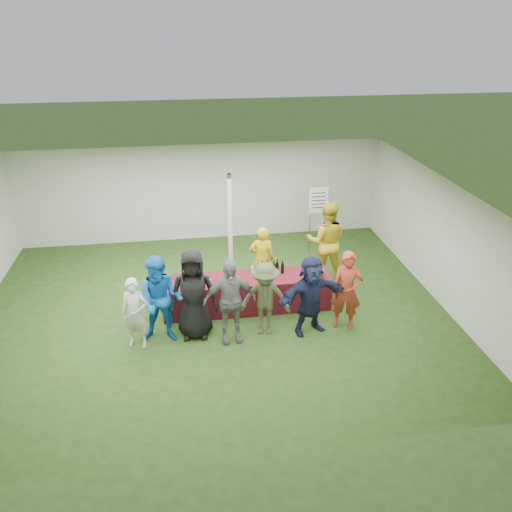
{
  "coord_description": "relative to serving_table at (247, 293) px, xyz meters",
  "views": [
    {
      "loc": [
        -0.47,
        -9.26,
        5.83
      ],
      "look_at": [
        0.92,
        0.03,
        1.25
      ],
      "focal_mm": 35.0,
      "sensor_mm": 36.0,
      "label": 1
    }
  ],
  "objects": [
    {
      "name": "serving_table",
      "position": [
        0.0,
        0.0,
        0.0
      ],
      "size": [
        3.6,
        0.8,
        0.75
      ],
      "primitive_type": "cube",
      "color": "maroon",
      "rests_on": "ground"
    },
    {
      "name": "water_bottle",
      "position": [
        0.13,
        0.08,
        0.48
      ],
      "size": [
        0.07,
        0.07,
        0.23
      ],
      "color": "silver",
      "rests_on": "serving_table"
    },
    {
      "name": "customer_1",
      "position": [
        -1.78,
        -0.93,
        0.53
      ],
      "size": [
        0.98,
        0.82,
        1.81
      ],
      "primitive_type": "imported",
      "rotation": [
        0.0,
        0.0,
        -0.16
      ],
      "color": "blue",
      "rests_on": "ground"
    },
    {
      "name": "ground",
      "position": [
        -0.72,
        -0.03,
        -0.38
      ],
      "size": [
        60.0,
        60.0,
        0.0
      ],
      "primitive_type": "plane",
      "color": "#284719",
      "rests_on": "ground"
    },
    {
      "name": "tent",
      "position": [
        -0.22,
        1.17,
        0.98
      ],
      "size": [
        10.0,
        10.0,
        10.0
      ],
      "color": "white",
      "rests_on": "ground"
    },
    {
      "name": "customer_0",
      "position": [
        -2.27,
        -1.05,
        0.35
      ],
      "size": [
        0.6,
        0.47,
        1.45
      ],
      "primitive_type": "imported",
      "rotation": [
        0.0,
        0.0,
        -0.26
      ],
      "color": "silver",
      "rests_on": "ground"
    },
    {
      "name": "wine_glasses",
      "position": [
        -0.41,
        -0.26,
        0.49
      ],
      "size": [
        2.74,
        0.17,
        0.16
      ],
      "color": "silver",
      "rests_on": "serving_table"
    },
    {
      "name": "customer_6",
      "position": [
        1.89,
        -1.01,
        0.46
      ],
      "size": [
        0.72,
        0.6,
        1.68
      ],
      "primitive_type": "imported",
      "rotation": [
        0.0,
        0.0,
        -0.37
      ],
      "color": "#9C321D",
      "rests_on": "ground"
    },
    {
      "name": "staff_back",
      "position": [
        2.04,
        1.09,
        0.61
      ],
      "size": [
        1.11,
        0.95,
        1.97
      ],
      "primitive_type": "imported",
      "rotation": [
        0.0,
        0.0,
        2.9
      ],
      "color": "gold",
      "rests_on": "ground"
    },
    {
      "name": "staff_pourer",
      "position": [
        0.45,
        0.75,
        0.41
      ],
      "size": [
        0.61,
        0.44,
        1.58
      ],
      "primitive_type": "imported",
      "rotation": [
        0.0,
        0.0,
        3.03
      ],
      "color": "gold",
      "rests_on": "ground"
    },
    {
      "name": "bar_towel",
      "position": [
        1.5,
        0.05,
        0.39
      ],
      "size": [
        0.25,
        0.18,
        0.03
      ],
      "primitive_type": "cube",
      "color": "white",
      "rests_on": "serving_table"
    },
    {
      "name": "customer_2",
      "position": [
        -1.15,
        -0.86,
        0.56
      ],
      "size": [
        0.95,
        0.65,
        1.86
      ],
      "primitive_type": "imported",
      "rotation": [
        0.0,
        0.0,
        -0.06
      ],
      "color": "black",
      "rests_on": "ground"
    },
    {
      "name": "customer_3",
      "position": [
        -0.47,
        -1.12,
        0.5
      ],
      "size": [
        1.06,
        0.5,
        1.75
      ],
      "primitive_type": "imported",
      "rotation": [
        0.0,
        0.0,
        0.07
      ],
      "color": "slate",
      "rests_on": "ground"
    },
    {
      "name": "dump_bucket",
      "position": [
        1.53,
        -0.22,
        0.46
      ],
      "size": [
        0.22,
        0.22,
        0.18
      ],
      "primitive_type": "cylinder",
      "color": "slate",
      "rests_on": "serving_table"
    },
    {
      "name": "customer_5",
      "position": [
        1.13,
        -1.06,
        0.46
      ],
      "size": [
        1.62,
        0.9,
        1.67
      ],
      "primitive_type": "imported",
      "rotation": [
        0.0,
        0.0,
        0.28
      ],
      "color": "#181D3C",
      "rests_on": "ground"
    },
    {
      "name": "wine_list_sign",
      "position": [
        2.24,
        2.65,
        0.94
      ],
      "size": [
        0.5,
        0.03,
        1.8
      ],
      "color": "slate",
      "rests_on": "ground"
    },
    {
      "name": "wine_bottles",
      "position": [
        0.58,
        0.13,
        0.5
      ],
      "size": [
        0.52,
        0.14,
        0.32
      ],
      "color": "black",
      "rests_on": "serving_table"
    },
    {
      "name": "customer_4",
      "position": [
        0.24,
        -0.97,
        0.4
      ],
      "size": [
        1.1,
        0.77,
        1.56
      ],
      "primitive_type": "imported",
      "rotation": [
        0.0,
        0.0,
        -0.2
      ],
      "color": "#41482B",
      "rests_on": "ground"
    }
  ]
}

